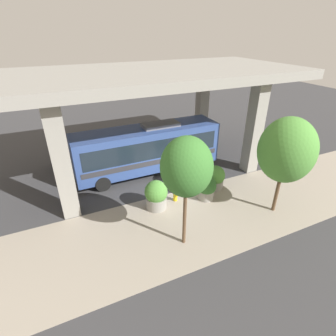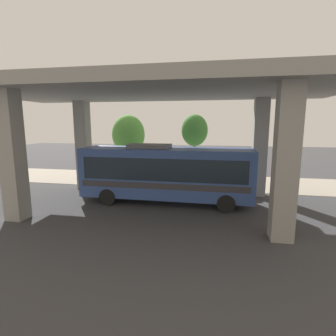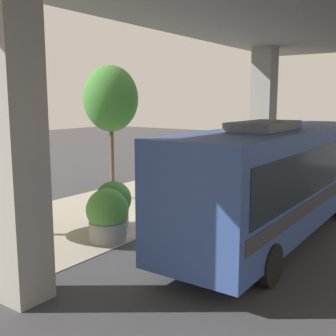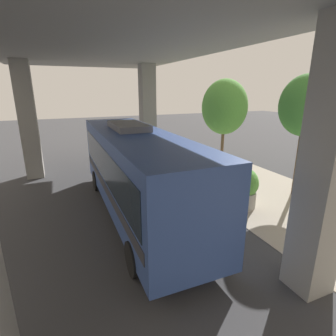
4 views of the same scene
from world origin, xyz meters
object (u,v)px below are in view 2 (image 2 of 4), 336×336
object	(u,v)px
street_tree_near	(195,131)
fire_hydrant	(175,181)
planter_front	(192,176)
planter_middle	(153,174)
street_tree_far	(128,135)
bus	(166,171)
planter_back	(136,176)

from	to	relation	value
street_tree_near	fire_hydrant	bearing A→B (deg)	-19.15
fire_hydrant	planter_front	bearing A→B (deg)	96.60
planter_middle	street_tree_far	distance (m)	5.01
bus	street_tree_far	size ratio (longest dim) A/B	1.83
fire_hydrant	street_tree_far	xyz separation A→B (m)	(-3.24, -4.79, 3.37)
fire_hydrant	bus	bearing A→B (deg)	2.20
planter_front	street_tree_far	world-z (taller)	street_tree_far
planter_front	fire_hydrant	bearing A→B (deg)	-83.40
planter_front	planter_back	size ratio (longest dim) A/B	1.11
fire_hydrant	planter_middle	world-z (taller)	planter_middle
bus	street_tree_far	distance (m)	9.12
bus	planter_front	world-z (taller)	bus
planter_middle	planter_back	bearing A→B (deg)	-54.69
bus	planter_middle	size ratio (longest dim) A/B	6.60
bus	street_tree_near	bearing A→B (deg)	172.37
planter_front	planter_back	distance (m)	4.34
fire_hydrant	planter_middle	size ratio (longest dim) A/B	0.58
bus	fire_hydrant	xyz separation A→B (m)	(-4.18, -0.16, -1.50)
planter_front	planter_back	world-z (taller)	planter_front
street_tree_far	fire_hydrant	bearing A→B (deg)	55.94
bus	street_tree_far	xyz separation A→B (m)	(-7.42, -4.96, 1.88)
planter_back	street_tree_far	xyz separation A→B (m)	(-3.49, -1.78, 3.04)
planter_middle	street_tree_far	world-z (taller)	street_tree_far
planter_middle	fire_hydrant	bearing A→B (deg)	72.33
planter_middle	planter_back	size ratio (longest dim) A/B	0.97
planter_middle	planter_back	world-z (taller)	planter_back
fire_hydrant	street_tree_far	world-z (taller)	street_tree_far
fire_hydrant	planter_back	size ratio (longest dim) A/B	0.56
bus	planter_back	distance (m)	5.19
street_tree_near	planter_middle	bearing A→B (deg)	-47.17
fire_hydrant	street_tree_near	bearing A→B (deg)	160.85
planter_front	street_tree_far	xyz separation A→B (m)	(-3.09, -6.10, 2.95)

